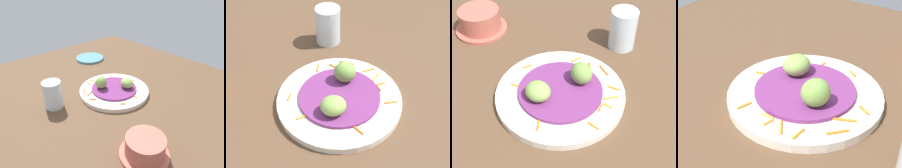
# 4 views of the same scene
# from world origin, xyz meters

# --- Properties ---
(table_surface) EXTENTS (1.10, 1.10, 0.02)m
(table_surface) POSITION_xyz_m (0.00, 0.00, 0.01)
(table_surface) COLOR brown
(table_surface) RESTS_ON ground
(main_plate) EXTENTS (0.27, 0.27, 0.02)m
(main_plate) POSITION_xyz_m (-0.02, 0.04, 0.03)
(main_plate) COLOR silver
(main_plate) RESTS_ON table_surface
(cabbage_bed) EXTENTS (0.17, 0.17, 0.01)m
(cabbage_bed) POSITION_xyz_m (-0.02, 0.04, 0.04)
(cabbage_bed) COLOR #702D6B
(cabbage_bed) RESTS_ON main_plate
(carrot_garnish) EXTENTS (0.23, 0.22, 0.00)m
(carrot_garnish) POSITION_xyz_m (0.00, 0.01, 0.04)
(carrot_garnish) COLOR orange
(carrot_garnish) RESTS_ON main_plate
(guac_scoop_left) EXTENTS (0.06, 0.06, 0.05)m
(guac_scoop_left) POSITION_xyz_m (0.02, 0.01, 0.07)
(guac_scoop_left) COLOR #759E47
(guac_scoop_left) RESTS_ON cabbage_bed
(guac_scoop_center) EXTENTS (0.06, 0.06, 0.04)m
(guac_scoop_center) POSITION_xyz_m (-0.06, 0.07, 0.06)
(guac_scoop_center) COLOR #84A851
(guac_scoop_center) RESTS_ON cabbage_bed
(water_glass) EXTENTS (0.06, 0.06, 0.10)m
(water_glass) POSITION_xyz_m (0.20, -0.03, 0.07)
(water_glass) COLOR silver
(water_glass) RESTS_ON table_surface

